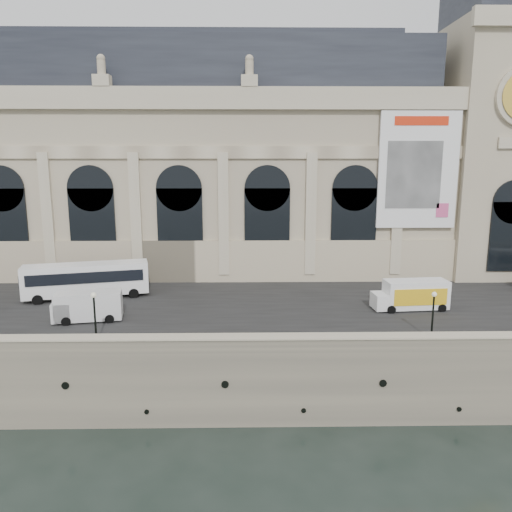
{
  "coord_description": "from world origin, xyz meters",
  "views": [
    {
      "loc": [
        3.74,
        -35.11,
        20.44
      ],
      "look_at": [
        4.72,
        22.0,
        9.12
      ],
      "focal_mm": 35.0,
      "sensor_mm": 36.0,
      "label": 1
    }
  ],
  "objects_px": {
    "van_c": "(85,307)",
    "lamp_right": "(433,316)",
    "bus_left": "(86,279)",
    "lamp_left": "(95,318)",
    "box_truck": "(412,295)"
  },
  "relations": [
    {
      "from": "van_c",
      "to": "lamp_right",
      "type": "distance_m",
      "value": 29.84
    },
    {
      "from": "bus_left",
      "to": "lamp_left",
      "type": "bearing_deg",
      "value": -69.86
    },
    {
      "from": "bus_left",
      "to": "lamp_left",
      "type": "height_order",
      "value": "lamp_left"
    },
    {
      "from": "bus_left",
      "to": "box_truck",
      "type": "relative_size",
      "value": 1.74
    },
    {
      "from": "bus_left",
      "to": "van_c",
      "type": "bearing_deg",
      "value": -73.97
    },
    {
      "from": "lamp_left",
      "to": "lamp_right",
      "type": "xyz_separation_m",
      "value": [
        26.74,
        0.47,
        -0.1
      ]
    },
    {
      "from": "bus_left",
      "to": "van_c",
      "type": "height_order",
      "value": "bus_left"
    },
    {
      "from": "lamp_left",
      "to": "van_c",
      "type": "bearing_deg",
      "value": 115.25
    },
    {
      "from": "bus_left",
      "to": "box_truck",
      "type": "height_order",
      "value": "bus_left"
    },
    {
      "from": "lamp_right",
      "to": "bus_left",
      "type": "bearing_deg",
      "value": 158.26
    },
    {
      "from": "van_c",
      "to": "lamp_left",
      "type": "relative_size",
      "value": 1.49
    },
    {
      "from": "van_c",
      "to": "lamp_left",
      "type": "xyz_separation_m",
      "value": [
        2.65,
        -5.61,
        0.73
      ]
    },
    {
      "from": "bus_left",
      "to": "lamp_left",
      "type": "distance_m",
      "value": 13.88
    },
    {
      "from": "bus_left",
      "to": "van_c",
      "type": "relative_size",
      "value": 2.04
    },
    {
      "from": "box_truck",
      "to": "bus_left",
      "type": "bearing_deg",
      "value": 172.13
    }
  ]
}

